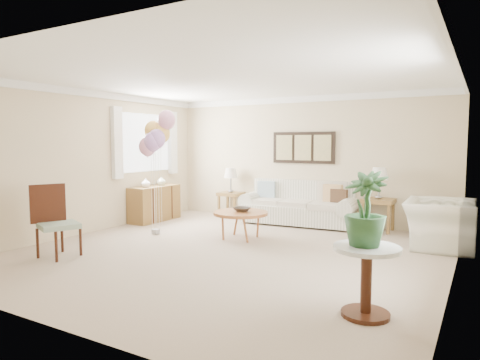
{
  "coord_description": "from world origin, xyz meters",
  "views": [
    {
      "loc": [
        3.29,
        -5.37,
        1.65
      ],
      "look_at": [
        -0.15,
        0.6,
        1.05
      ],
      "focal_mm": 32.0,
      "sensor_mm": 36.0,
      "label": 1
    }
  ],
  "objects": [
    {
      "name": "ground_plane",
      "position": [
        0.0,
        0.0,
        0.0
      ],
      "size": [
        6.0,
        6.0,
        0.0
      ],
      "primitive_type": "plane",
      "color": "tan"
    },
    {
      "name": "armchair",
      "position": [
        2.7,
        1.95,
        0.37
      ],
      "size": [
        1.04,
        1.18,
        0.75
      ],
      "primitive_type": "imported",
      "rotation": [
        0.0,
        0.0,
        1.6
      ],
      "color": "white",
      "rests_on": "ground"
    },
    {
      "name": "end_table_left",
      "position": [
        -1.62,
        2.74,
        0.46
      ],
      "size": [
        0.5,
        0.46,
        0.55
      ],
      "color": "brown",
      "rests_on": "ground"
    },
    {
      "name": "wall_art_triptych",
      "position": [
        0.0,
        2.96,
        1.55
      ],
      "size": [
        1.35,
        0.06,
        0.65
      ],
      "color": "black",
      "rests_on": "ground"
    },
    {
      "name": "sofa",
      "position": [
        0.03,
        2.71,
        0.35
      ],
      "size": [
        2.45,
        1.06,
        0.88
      ],
      "color": "white",
      "rests_on": "ground"
    },
    {
      "name": "vase_white",
      "position": [
        -2.74,
        1.22,
        0.83
      ],
      "size": [
        0.19,
        0.19,
        0.19
      ],
      "primitive_type": "imported",
      "rotation": [
        0.0,
        0.0,
        -0.03
      ],
      "color": "white",
      "rests_on": "credenza"
    },
    {
      "name": "room_shell",
      "position": [
        -0.11,
        0.09,
        1.63
      ],
      "size": [
        6.04,
        6.04,
        2.6
      ],
      "color": "beige",
      "rests_on": "ground"
    },
    {
      "name": "balloon_cluster",
      "position": [
        -1.81,
        0.5,
        1.78
      ],
      "size": [
        0.58,
        0.52,
        2.23
      ],
      "color": "gray",
      "rests_on": "ground"
    },
    {
      "name": "decor_bowl",
      "position": [
        -0.32,
        0.95,
        0.51
      ],
      "size": [
        0.32,
        0.32,
        0.07
      ],
      "primitive_type": "imported",
      "rotation": [
        0.0,
        0.0,
        -0.13
      ],
      "color": "#302820",
      "rests_on": "coffee_table"
    },
    {
      "name": "credenza",
      "position": [
        -2.76,
        1.5,
        0.37
      ],
      "size": [
        0.46,
        1.2,
        0.74
      ],
      "color": "brown",
      "rests_on": "ground"
    },
    {
      "name": "lamp_left",
      "position": [
        -1.62,
        2.74,
        0.96
      ],
      "size": [
        0.31,
        0.31,
        0.54
      ],
      "color": "gray",
      "rests_on": "end_table_left"
    },
    {
      "name": "accent_chair",
      "position": [
        -2.1,
        -1.41,
        0.55
      ],
      "size": [
        0.68,
        0.68,
        1.05
      ],
      "color": "gray",
      "rests_on": "ground"
    },
    {
      "name": "side_table",
      "position": [
        2.35,
        -1.35,
        0.51
      ],
      "size": [
        0.63,
        0.63,
        0.68
      ],
      "color": "silver",
      "rests_on": "ground"
    },
    {
      "name": "vase_sage",
      "position": [
        -2.74,
        1.71,
        0.84
      ],
      "size": [
        0.25,
        0.25,
        0.19
      ],
      "primitive_type": "imported",
      "rotation": [
        0.0,
        0.0,
        -0.44
      ],
      "color": "#B5C1A6",
      "rests_on": "credenza"
    },
    {
      "name": "potted_plant",
      "position": [
        2.33,
        -1.34,
        1.03
      ],
      "size": [
        0.47,
        0.47,
        0.71
      ],
      "primitive_type": "imported",
      "rotation": [
        0.0,
        0.0,
        -0.2
      ],
      "color": "#204927",
      "rests_on": "side_table"
    },
    {
      "name": "coffee_table",
      "position": [
        -0.32,
        0.92,
        0.44
      ],
      "size": [
        0.94,
        0.94,
        0.47
      ],
      "color": "#9D6528",
      "rests_on": "ground"
    },
    {
      "name": "end_table_right",
      "position": [
        1.59,
        2.76,
        0.51
      ],
      "size": [
        0.56,
        0.51,
        0.61
      ],
      "color": "brown",
      "rests_on": "ground"
    },
    {
      "name": "lamp_right",
      "position": [
        1.59,
        2.76,
        1.06
      ],
      "size": [
        0.33,
        0.33,
        0.58
      ],
      "color": "gray",
      "rests_on": "end_table_right"
    }
  ]
}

